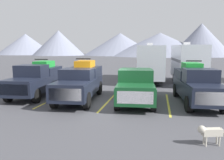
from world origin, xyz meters
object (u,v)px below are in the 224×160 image
object	(u,v)px
pickup_truck_c	(136,84)
dog	(209,132)
pickup_truck_a	(37,79)
camper_trailer_b	(188,62)
camper_trailer_a	(150,61)
pickup_truck_b	(81,81)
pickup_truck_d	(196,84)

from	to	relation	value
pickup_truck_c	dog	distance (m)	6.59
pickup_truck_a	camper_trailer_b	xyz separation A→B (m)	(11.07, 7.94, 0.87)
pickup_truck_c	camper_trailer_a	distance (m)	8.94
pickup_truck_a	pickup_truck_b	xyz separation A→B (m)	(3.45, -0.59, 0.03)
pickup_truck_b	pickup_truck_d	bearing A→B (deg)	4.81
dog	pickup_truck_c	bearing A→B (deg)	118.14
pickup_truck_a	pickup_truck_b	distance (m)	3.50
pickup_truck_a	dog	size ratio (longest dim) A/B	6.16
dog	camper_trailer_b	bearing A→B (deg)	86.08
pickup_truck_b	camper_trailer_b	world-z (taller)	camper_trailer_b
pickup_truck_d	camper_trailer_b	size ratio (longest dim) A/B	0.74
pickup_truck_d	camper_trailer_b	bearing A→B (deg)	86.82
pickup_truck_a	camper_trailer_a	distance (m)	11.31
camper_trailer_b	dog	bearing A→B (deg)	-93.92
camper_trailer_a	camper_trailer_b	xyz separation A→B (m)	(3.55, -0.47, 0.02)
pickup_truck_c	camper_trailer_b	size ratio (longest dim) A/B	0.73
pickup_truck_c	camper_trailer_b	world-z (taller)	camper_trailer_b
pickup_truck_b	camper_trailer_a	xyz separation A→B (m)	(4.06, 9.00, 0.82)
pickup_truck_a	dog	distance (m)	11.89
pickup_truck_b	pickup_truck_c	distance (m)	3.55
pickup_truck_d	camper_trailer_b	world-z (taller)	camper_trailer_b
dog	pickup_truck_a	bearing A→B (deg)	148.24
camper_trailer_a	dog	distance (m)	14.96
camper_trailer_b	dog	world-z (taller)	camper_trailer_b
camper_trailer_a	pickup_truck_b	bearing A→B (deg)	-114.29
pickup_truck_c	pickup_truck_d	bearing A→B (deg)	7.48
pickup_truck_a	camper_trailer_a	xyz separation A→B (m)	(7.51, 8.41, 0.85)
pickup_truck_a	dog	bearing A→B (deg)	-31.76
pickup_truck_a	camper_trailer_b	distance (m)	13.65
pickup_truck_a	pickup_truck_b	size ratio (longest dim) A/B	0.96
pickup_truck_a	pickup_truck_d	world-z (taller)	pickup_truck_d
dog	pickup_truck_b	bearing A→B (deg)	139.59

